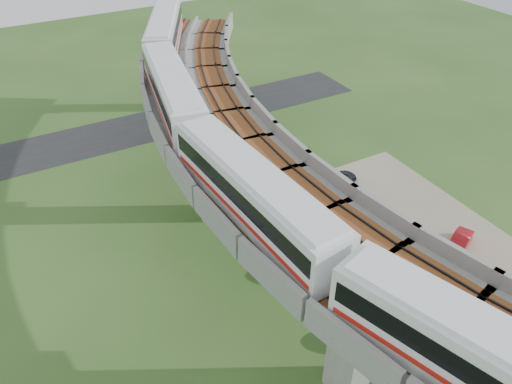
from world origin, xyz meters
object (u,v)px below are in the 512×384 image
(metro_train, at_px, (238,133))
(car_dark, at_px, (339,180))
(car_white, at_px, (472,326))
(car_red, at_px, (459,243))

(metro_train, distance_m, car_dark, 18.77)
(car_white, relative_size, car_red, 0.90)
(car_red, height_order, car_dark, same)
(metro_train, bearing_deg, car_dark, 19.43)
(car_white, distance_m, car_dark, 19.74)
(metro_train, height_order, car_red, metro_train)
(metro_train, xyz_separation_m, car_white, (11.04, -14.62, -11.66))
(car_red, relative_size, car_dark, 0.88)
(car_white, height_order, car_red, car_red)
(metro_train, relative_size, car_dark, 13.59)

